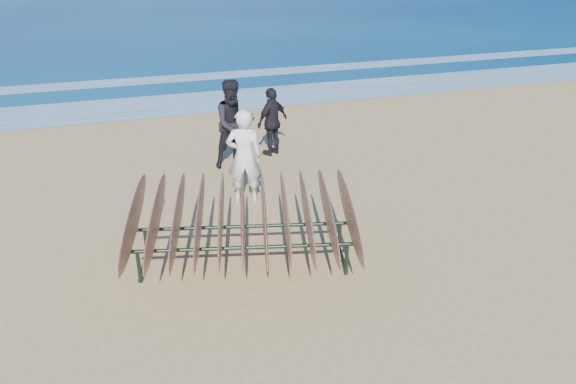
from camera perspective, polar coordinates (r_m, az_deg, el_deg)
The scene contains 7 objects.
ground at distance 8.35m, azimuth 1.78°, elevation -8.10°, with size 120.00×120.00×0.00m, color tan.
foam_near at distance 17.37m, azimuth -9.89°, elevation 8.90°, with size 160.00×160.00×0.00m, color white.
foam_far at distance 20.75m, azimuth -11.54°, elevation 11.22°, with size 160.00×160.00×0.00m, color white.
surfboard_rack at distance 8.10m, azimuth -4.62°, elevation -2.57°, with size 3.69×3.21×1.26m.
person_white at distance 10.23m, azimuth -4.47°, elevation 3.61°, with size 0.64×0.42×1.76m, color white.
person_dark_a at distance 11.96m, azimuth -5.49°, elevation 6.90°, with size 0.91×0.71×1.87m, color black.
person_dark_b at distance 12.66m, azimuth -1.60°, elevation 7.16°, with size 0.90×0.38×1.54m, color black.
Camera 1 is at (-2.51, -6.61, 4.44)m, focal length 35.00 mm.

